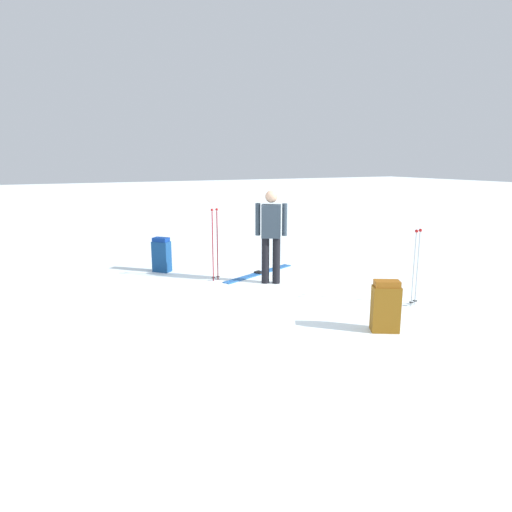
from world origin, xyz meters
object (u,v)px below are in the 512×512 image
(skier_standing, at_px, (271,232))
(ski_pair_near, at_px, (259,273))
(ski_poles_planted_near, at_px, (215,241))
(backpack_large_dark, at_px, (386,307))
(backpack_bright, at_px, (162,255))
(ski_poles_planted_far, at_px, (416,263))

(skier_standing, xyz_separation_m, ski_pair_near, (-0.12, -0.70, -0.94))
(ski_pair_near, height_order, ski_poles_planted_near, ski_poles_planted_near)
(ski_pair_near, distance_m, backpack_large_dark, 3.49)
(skier_standing, height_order, ski_poles_planted_near, skier_standing)
(skier_standing, distance_m, ski_pair_near, 1.18)
(ski_pair_near, bearing_deg, skier_standing, 80.48)
(backpack_bright, relative_size, ski_poles_planted_near, 0.51)
(skier_standing, distance_m, backpack_bright, 2.43)
(backpack_bright, distance_m, ski_poles_planted_far, 4.89)
(ski_pair_near, xyz_separation_m, backpack_bright, (1.68, -1.05, 0.33))
(backpack_bright, height_order, ski_poles_planted_near, ski_poles_planted_near)
(backpack_bright, distance_m, ski_poles_planted_near, 1.40)
(backpack_bright, relative_size, ski_poles_planted_far, 0.58)
(backpack_large_dark, distance_m, ski_poles_planted_near, 3.59)
(backpack_bright, xyz_separation_m, ski_poles_planted_near, (-0.72, 1.12, 0.41))
(ski_pair_near, xyz_separation_m, ski_poles_planted_far, (-1.26, 2.84, 0.66))
(backpack_large_dark, height_order, ski_poles_planted_far, ski_poles_planted_far)
(ski_pair_near, bearing_deg, backpack_large_dark, 91.59)
(ski_poles_planted_near, bearing_deg, backpack_large_dark, 107.20)
(skier_standing, xyz_separation_m, backpack_bright, (1.56, -1.75, -0.61))
(backpack_large_dark, bearing_deg, ski_pair_near, -88.41)
(ski_pair_near, height_order, ski_poles_planted_far, ski_poles_planted_far)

